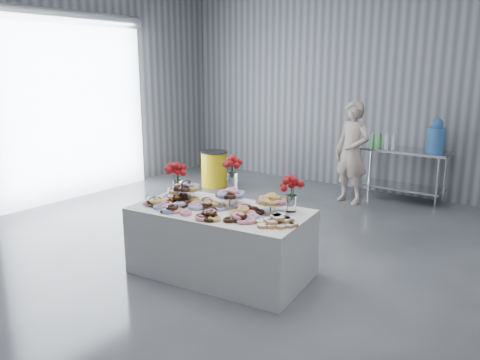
# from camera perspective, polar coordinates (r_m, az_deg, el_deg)

# --- Properties ---
(ground) EXTENTS (9.00, 9.00, 0.00)m
(ground) POSITION_cam_1_polar(r_m,az_deg,el_deg) (5.45, -3.34, -10.78)
(ground) COLOR #36383D
(ground) RESTS_ON ground
(room_walls) EXTENTS (8.04, 9.04, 4.02)m
(room_walls) POSITION_cam_1_polar(r_m,az_deg,el_deg) (5.21, -5.67, 17.86)
(room_walls) COLOR gray
(room_walls) RESTS_ON ground
(display_table) EXTENTS (2.01, 1.23, 0.75)m
(display_table) POSITION_cam_1_polar(r_m,az_deg,el_deg) (5.19, -2.37, -7.53)
(display_table) COLOR white
(display_table) RESTS_ON ground
(prep_table) EXTENTS (1.50, 0.60, 0.90)m
(prep_table) POSITION_cam_1_polar(r_m,az_deg,el_deg) (8.41, 19.13, 1.69)
(prep_table) COLOR silver
(prep_table) RESTS_ON ground
(donut_mounds) EXTENTS (1.89, 1.02, 0.09)m
(donut_mounds) POSITION_cam_1_polar(r_m,az_deg,el_deg) (5.02, -2.78, -3.22)
(donut_mounds) COLOR #E7B954
(donut_mounds) RESTS_ON display_table
(cake_stand_left) EXTENTS (0.36, 0.36, 0.17)m
(cake_stand_left) POSITION_cam_1_polar(r_m,az_deg,el_deg) (5.45, -6.52, -0.91)
(cake_stand_left) COLOR silver
(cake_stand_left) RESTS_ON display_table
(cake_stand_mid) EXTENTS (0.36, 0.36, 0.17)m
(cake_stand_mid) POSITION_cam_1_polar(r_m,az_deg,el_deg) (5.13, -1.07, -1.74)
(cake_stand_mid) COLOR silver
(cake_stand_mid) RESTS_ON display_table
(cake_stand_right) EXTENTS (0.36, 0.36, 0.17)m
(cake_stand_right) POSITION_cam_1_polar(r_m,az_deg,el_deg) (4.91, 3.98, -2.49)
(cake_stand_right) COLOR silver
(cake_stand_right) RESTS_ON display_table
(danish_pile) EXTENTS (0.48, 0.48, 0.11)m
(danish_pile) POSITION_cam_1_polar(r_m,az_deg,el_deg) (4.59, 4.60, -4.75)
(danish_pile) COLOR white
(danish_pile) RESTS_ON display_table
(bouquet_left) EXTENTS (0.26, 0.26, 0.42)m
(bouquet_left) POSITION_cam_1_polar(r_m,az_deg,el_deg) (5.61, -7.63, 1.12)
(bouquet_left) COLOR white
(bouquet_left) RESTS_ON display_table
(bouquet_right) EXTENTS (0.26, 0.26, 0.42)m
(bouquet_right) POSITION_cam_1_polar(r_m,az_deg,el_deg) (4.94, 6.33, -0.55)
(bouquet_right) COLOR white
(bouquet_right) RESTS_ON display_table
(bouquet_center) EXTENTS (0.26, 0.26, 0.57)m
(bouquet_center) POSITION_cam_1_polar(r_m,az_deg,el_deg) (5.29, -0.92, 1.40)
(bouquet_center) COLOR silver
(bouquet_center) RESTS_ON display_table
(water_jug) EXTENTS (0.28, 0.28, 0.55)m
(water_jug) POSITION_cam_1_polar(r_m,az_deg,el_deg) (8.20, 22.75, 4.85)
(water_jug) COLOR #3F87D7
(water_jug) RESTS_ON prep_table
(drink_bottles) EXTENTS (0.54, 0.08, 0.27)m
(drink_bottles) POSITION_cam_1_polar(r_m,az_deg,el_deg) (8.35, 17.05, 4.66)
(drink_bottles) COLOR #268C33
(drink_bottles) RESTS_ON prep_table
(person) EXTENTS (0.70, 0.54, 1.71)m
(person) POSITION_cam_1_polar(r_m,az_deg,el_deg) (8.03, 13.49, 3.26)
(person) COLOR #CC8C93
(person) RESTS_ON ground
(trash_barrel) EXTENTS (0.53, 0.53, 0.68)m
(trash_barrel) POSITION_cam_1_polar(r_m,az_deg,el_deg) (9.04, -3.19, 1.41)
(trash_barrel) COLOR yellow
(trash_barrel) RESTS_ON ground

